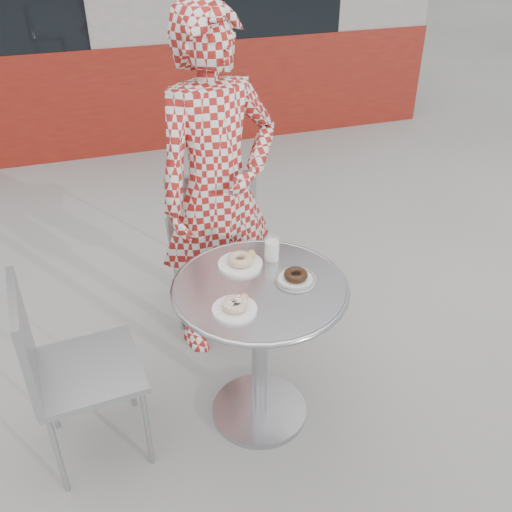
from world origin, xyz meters
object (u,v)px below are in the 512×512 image
object	(u,v)px
chair_far	(210,265)
milk_cup	(272,249)
bistro_table	(260,320)
seated_person	(218,192)
chair_left	(91,402)
plate_far	(241,261)
plate_near	(235,306)
plate_checker	(296,278)

from	to	relation	value
chair_far	milk_cup	distance (m)	0.90
bistro_table	seated_person	world-z (taller)	seated_person
chair_far	chair_left	world-z (taller)	chair_far
plate_far	plate_near	xyz separation A→B (m)	(-0.12, -0.30, -0.00)
plate_far	plate_near	distance (m)	0.33
bistro_table	plate_near	world-z (taller)	plate_near
bistro_table	chair_far	distance (m)	0.95
milk_cup	plate_far	bearing A→B (deg)	-178.96
plate_far	plate_checker	world-z (taller)	plate_far
bistro_table	milk_cup	size ratio (longest dim) A/B	7.00
milk_cup	seated_person	bearing A→B (deg)	104.13
plate_near	milk_cup	world-z (taller)	milk_cup
seated_person	bistro_table	bearing A→B (deg)	-104.60
plate_far	plate_near	size ratio (longest dim) A/B	1.11
bistro_table	seated_person	xyz separation A→B (m)	(-0.00, 0.65, 0.32)
seated_person	plate_checker	size ratio (longest dim) A/B	10.06
chair_left	seated_person	bearing A→B (deg)	-55.69
plate_near	milk_cup	distance (m)	0.41
plate_near	plate_checker	xyz separation A→B (m)	(0.30, 0.11, -0.00)
chair_far	plate_near	distance (m)	1.15
chair_far	plate_checker	bearing A→B (deg)	106.39
chair_far	plate_checker	world-z (taller)	chair_far
bistro_table	plate_far	xyz separation A→B (m)	(-0.03, 0.18, 0.21)
chair_far	chair_left	distance (m)	1.15
plate_checker	bistro_table	bearing A→B (deg)	175.41
seated_person	plate_far	distance (m)	0.49
bistro_table	milk_cup	bearing A→B (deg)	56.67
seated_person	chair_far	bearing A→B (deg)	75.18
chair_left	plate_near	bearing A→B (deg)	-109.81
chair_far	plate_near	size ratio (longest dim) A/B	5.45
seated_person	plate_near	size ratio (longest dim) A/B	10.07
chair_far	seated_person	bearing A→B (deg)	96.55
chair_far	plate_far	distance (m)	0.88
chair_left	plate_far	bearing A→B (deg)	-84.13
bistro_table	seated_person	size ratio (longest dim) A/B	0.43
chair_left	milk_cup	world-z (taller)	chair_left
plate_far	plate_checker	size ratio (longest dim) A/B	1.11
bistro_table	milk_cup	distance (m)	0.32
chair_left	milk_cup	distance (m)	1.04
seated_person	milk_cup	size ratio (longest dim) A/B	16.46
plate_near	plate_far	bearing A→B (deg)	68.71
plate_far	seated_person	bearing A→B (deg)	86.63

